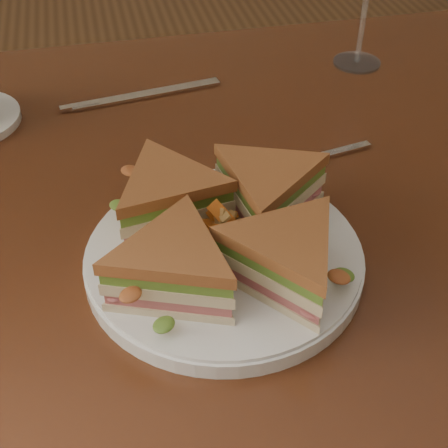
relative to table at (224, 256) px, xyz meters
name	(u,v)px	position (x,y,z in m)	size (l,w,h in m)	color
table	(224,256)	(0.00, 0.00, 0.00)	(1.20, 0.80, 0.75)	#35180C
plate	(224,258)	(-0.03, -0.11, 0.11)	(0.26, 0.26, 0.02)	white
sandwich_wedges	(224,228)	(-0.03, -0.11, 0.14)	(0.28, 0.28, 0.06)	beige
crisps_mound	(224,232)	(-0.03, -0.11, 0.14)	(0.09, 0.09, 0.05)	orange
spoon	(264,170)	(0.05, 0.02, 0.10)	(0.18, 0.05, 0.01)	silver
knife	(137,97)	(-0.07, 0.22, 0.10)	(0.21, 0.05, 0.00)	silver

